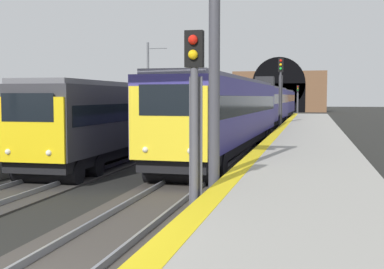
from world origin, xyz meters
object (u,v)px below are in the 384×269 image
(train_adjacent_platform, at_px, (208,108))
(railway_signal_far, at_px, (298,97))
(overhead_signal_gantry, at_px, (53,11))
(catenary_mast_near, at_px, (148,85))
(train_main_approaching, at_px, (265,105))
(railway_signal_mid, at_px, (280,90))
(railway_signal_near, at_px, (194,119))

(train_adjacent_platform, height_order, railway_signal_far, railway_signal_far)
(train_adjacent_platform, distance_m, railway_signal_far, 40.17)
(train_adjacent_platform, distance_m, overhead_signal_gantry, 33.06)
(railway_signal_far, distance_m, catenary_mast_near, 39.80)
(train_main_approaching, bearing_deg, railway_signal_far, 178.60)
(train_adjacent_platform, bearing_deg, overhead_signal_gantry, 3.67)
(train_main_approaching, bearing_deg, railway_signal_mid, 15.15)
(railway_signal_mid, distance_m, railway_signal_far, 45.68)
(railway_signal_far, bearing_deg, catenary_mast_near, -19.39)
(railway_signal_mid, distance_m, catenary_mast_near, 15.54)
(train_main_approaching, xyz_separation_m, railway_signal_mid, (-7.78, -1.89, 1.27))
(railway_signal_near, height_order, railway_signal_far, railway_signal_far)
(train_adjacent_platform, distance_m, railway_signal_mid, 9.27)
(train_main_approaching, relative_size, overhead_signal_gantry, 6.94)
(railway_signal_near, xyz_separation_m, catenary_mast_near, (37.02, 13.21, 1.64))
(railway_signal_mid, xyz_separation_m, catenary_mast_near, (8.15, 13.21, 0.69))
(train_main_approaching, relative_size, railway_signal_near, 13.99)
(railway_signal_near, height_order, railway_signal_mid, railway_signal_mid)
(train_main_approaching, bearing_deg, train_adjacent_platform, -69.67)
(railway_signal_mid, bearing_deg, train_adjacent_platform, -131.78)
(railway_signal_far, bearing_deg, railway_signal_mid, 0.00)
(railway_signal_mid, relative_size, catenary_mast_near, 0.72)
(train_main_approaching, relative_size, railway_signal_mid, 10.37)
(train_adjacent_platform, xyz_separation_m, railway_signal_near, (-34.97, -6.82, 0.53))
(railway_signal_mid, bearing_deg, railway_signal_far, -180.00)
(catenary_mast_near, bearing_deg, overhead_signal_gantry, -165.76)
(train_adjacent_platform, bearing_deg, catenary_mast_near, -108.46)
(train_adjacent_platform, bearing_deg, railway_signal_far, 169.60)
(train_adjacent_platform, relative_size, railway_signal_mid, 10.07)
(train_main_approaching, bearing_deg, catenary_mast_near, -90.42)
(train_adjacent_platform, xyz_separation_m, overhead_signal_gantry, (-32.81, -2.46, 3.26))
(train_adjacent_platform, xyz_separation_m, railway_signal_far, (39.58, -6.82, 0.90))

